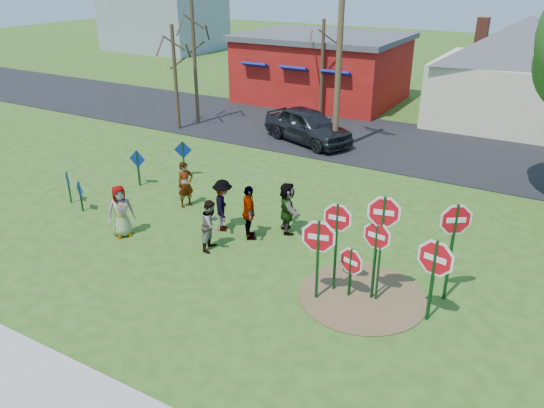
# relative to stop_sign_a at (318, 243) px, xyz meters

# --- Properties ---
(ground) EXTENTS (120.00, 120.00, 0.00)m
(ground) POSITION_rel_stop_sign_a_xyz_m (-3.52, 1.62, -1.56)
(ground) COLOR #2A5217
(ground) RESTS_ON ground
(sidewalk) EXTENTS (22.00, 1.80, 0.08)m
(sidewalk) POSITION_rel_stop_sign_a_xyz_m (-3.52, -5.58, -1.52)
(sidewalk) COLOR #9E9E99
(sidewalk) RESTS_ON ground
(road) EXTENTS (120.00, 7.50, 0.04)m
(road) POSITION_rel_stop_sign_a_xyz_m (-3.52, 13.12, -1.54)
(road) COLOR black
(road) RESTS_ON ground
(dirt_patch) EXTENTS (3.20, 3.20, 0.03)m
(dirt_patch) POSITION_rel_stop_sign_a_xyz_m (0.98, 0.62, -1.54)
(dirt_patch) COLOR brown
(dirt_patch) RESTS_ON ground
(red_building) EXTENTS (9.40, 7.69, 3.90)m
(red_building) POSITION_rel_stop_sign_a_xyz_m (-9.02, 19.62, 0.41)
(red_building) COLOR maroon
(red_building) RESTS_ON ground
(cream_house) EXTENTS (9.40, 9.40, 6.50)m
(cream_house) POSITION_rel_stop_sign_a_xyz_m (1.98, 19.62, 1.37)
(cream_house) COLOR beige
(cream_house) RESTS_ON ground
(distant_building) EXTENTS (10.00, 8.00, 8.00)m
(distant_building) POSITION_rel_stop_sign_a_xyz_m (-31.52, 31.62, 2.44)
(distant_building) COLOR #8C939E
(distant_building) RESTS_ON ground
(stop_sign_a) EXTENTS (1.11, 0.28, 2.30)m
(stop_sign_a) POSITION_rel_stop_sign_a_xyz_m (0.00, 0.00, 0.00)
(stop_sign_a) COLOR #103C18
(stop_sign_a) RESTS_ON ground
(stop_sign_b) EXTENTS (1.04, 0.28, 2.93)m
(stop_sign_b) POSITION_rel_stop_sign_a_xyz_m (1.32, 0.68, 0.58)
(stop_sign_b) COLOR #103C18
(stop_sign_b) RESTS_ON ground
(stop_sign_c) EXTENTS (0.97, 0.15, 2.25)m
(stop_sign_c) POSITION_rel_stop_sign_a_xyz_m (1.20, 0.68, 0.01)
(stop_sign_c) COLOR #103C18
(stop_sign_c) RESTS_ON ground
(stop_sign_d) EXTENTS (0.89, 0.62, 2.72)m
(stop_sign_d) POSITION_rel_stop_sign_a_xyz_m (2.77, 1.57, 0.41)
(stop_sign_d) COLOR #103C18
(stop_sign_d) RESTS_ON ground
(stop_sign_e) EXTENTS (0.92, 0.28, 1.48)m
(stop_sign_e) POSITION_rel_stop_sign_a_xyz_m (0.68, 0.49, -0.62)
(stop_sign_e) COLOR #103C18
(stop_sign_e) RESTS_ON ground
(stop_sign_f) EXTENTS (1.17, 0.25, 2.24)m
(stop_sign_f) POSITION_rel_stop_sign_a_xyz_m (2.64, 0.50, -0.02)
(stop_sign_f) COLOR #103C18
(stop_sign_f) RESTS_ON ground
(stop_sign_g) EXTENTS (0.98, 0.09, 2.54)m
(stop_sign_g) POSITION_rel_stop_sign_a_xyz_m (0.22, 0.56, 0.23)
(stop_sign_g) COLOR #103C18
(stop_sign_g) RESTS_ON ground
(blue_diamond_a) EXTENTS (0.57, 0.24, 1.09)m
(blue_diamond_a) POSITION_rel_stop_sign_a_xyz_m (-9.08, 0.71, -0.89)
(blue_diamond_a) COLOR #103C18
(blue_diamond_a) RESTS_ON ground
(blue_diamond_b) EXTENTS (0.52, 0.28, 1.17)m
(blue_diamond_b) POSITION_rel_stop_sign_a_xyz_m (-9.96, 0.99, -0.83)
(blue_diamond_b) COLOR #103C18
(blue_diamond_b) RESTS_ON ground
(blue_diamond_c) EXTENTS (0.68, 0.12, 1.40)m
(blue_diamond_c) POSITION_rel_stop_sign_a_xyz_m (-9.00, 3.41, -0.69)
(blue_diamond_c) COLOR #103C18
(blue_diamond_c) RESTS_ON ground
(blue_diamond_d) EXTENTS (0.65, 0.31, 1.47)m
(blue_diamond_d) POSITION_rel_stop_sign_a_xyz_m (-8.08, 4.96, -0.64)
(blue_diamond_d) COLOR #103C18
(blue_diamond_d) RESTS_ON ground
(person_a) EXTENTS (0.86, 0.95, 1.64)m
(person_a) POSITION_rel_stop_sign_a_xyz_m (-6.61, 0.10, -0.74)
(person_a) COLOR #43448A
(person_a) RESTS_ON ground
(person_b) EXTENTS (0.59, 0.69, 1.60)m
(person_b) POSITION_rel_stop_sign_a_xyz_m (-6.28, 2.80, -0.76)
(person_b) COLOR #2A7E77
(person_b) RESTS_ON ground
(person_c) EXTENTS (0.71, 0.84, 1.54)m
(person_c) POSITION_rel_stop_sign_a_xyz_m (-3.75, 0.79, -0.79)
(person_c) COLOR brown
(person_c) RESTS_ON ground
(person_d) EXTENTS (1.11, 1.24, 1.67)m
(person_d) POSITION_rel_stop_sign_a_xyz_m (-4.15, 1.96, -0.72)
(person_d) COLOR #343438
(person_d) RESTS_ON ground
(person_e) EXTENTS (0.95, 1.04, 1.71)m
(person_e) POSITION_rel_stop_sign_a_xyz_m (-3.15, 1.87, -0.70)
(person_e) COLOR #4D2B5C
(person_e) RESTS_ON ground
(person_f) EXTENTS (1.36, 1.47, 1.64)m
(person_f) POSITION_rel_stop_sign_a_xyz_m (-2.36, 2.82, -0.74)
(person_f) COLOR #245631
(person_f) RESTS_ON ground
(suv) EXTENTS (4.99, 3.38, 1.58)m
(suv) POSITION_rel_stop_sign_a_xyz_m (-5.86, 11.33, -0.73)
(suv) COLOR #2D2E32
(suv) RESTS_ON road
(utility_pole) EXTENTS (1.90, 0.76, 8.11)m
(utility_pole) POSITION_rel_stop_sign_a_xyz_m (-4.27, 10.84, 2.71)
(utility_pole) COLOR #4C3823
(utility_pole) RESTS_ON ground
(bare_tree_west) EXTENTS (1.80, 1.80, 5.09)m
(bare_tree_west) POSITION_rel_stop_sign_a_xyz_m (-12.54, 10.12, 1.73)
(bare_tree_west) COLOR #382819
(bare_tree_west) RESTS_ON ground
(bare_tree_east) EXTENTS (1.80, 1.80, 5.12)m
(bare_tree_east) POSITION_rel_stop_sign_a_xyz_m (-7.30, 15.82, 1.75)
(bare_tree_east) COLOR #382819
(bare_tree_east) RESTS_ON ground
(bare_tree_mid) EXTENTS (1.80, 1.80, 6.23)m
(bare_tree_mid) POSITION_rel_stop_sign_a_xyz_m (-12.29, 11.40, 2.48)
(bare_tree_mid) COLOR #382819
(bare_tree_mid) RESTS_ON ground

